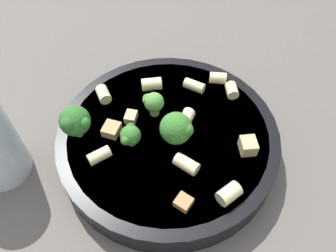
% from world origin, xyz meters
% --- Properties ---
extents(ground_plane, '(2.00, 2.00, 0.00)m').
position_xyz_m(ground_plane, '(0.00, 0.00, 0.00)').
color(ground_plane, '#5B5651').
extents(pasta_bowl, '(0.27, 0.27, 0.04)m').
position_xyz_m(pasta_bowl, '(0.00, 0.00, 0.02)').
color(pasta_bowl, black).
rests_on(pasta_bowl, ground_plane).
extents(broccoli_floret_0, '(0.02, 0.03, 0.03)m').
position_xyz_m(broccoli_floret_0, '(0.01, 0.05, 0.05)').
color(broccoli_floret_0, '#9EC175').
rests_on(broccoli_floret_0, pasta_bowl).
extents(broccoli_floret_1, '(0.04, 0.04, 0.04)m').
position_xyz_m(broccoli_floret_1, '(0.05, 0.09, 0.06)').
color(broccoli_floret_1, '#84AD60').
rests_on(broccoli_floret_1, pasta_bowl).
extents(broccoli_floret_2, '(0.04, 0.04, 0.04)m').
position_xyz_m(broccoli_floret_2, '(-0.02, 0.00, 0.06)').
color(broccoli_floret_2, '#84AD60').
rests_on(broccoli_floret_2, pasta_bowl).
extents(broccoli_floret_3, '(0.03, 0.02, 0.03)m').
position_xyz_m(broccoli_floret_3, '(0.03, 0.00, 0.06)').
color(broccoli_floret_3, '#84AD60').
rests_on(broccoli_floret_3, pasta_bowl).
extents(rigatoni_0, '(0.03, 0.02, 0.02)m').
position_xyz_m(rigatoni_0, '(0.01, -0.10, 0.04)').
color(rigatoni_0, beige).
rests_on(rigatoni_0, pasta_bowl).
extents(rigatoni_1, '(0.03, 0.02, 0.02)m').
position_xyz_m(rigatoni_1, '(-0.05, 0.01, 0.04)').
color(rigatoni_1, beige).
rests_on(rigatoni_1, pasta_bowl).
extents(rigatoni_2, '(0.03, 0.03, 0.01)m').
position_xyz_m(rigatoni_2, '(0.04, -0.07, 0.04)').
color(rigatoni_2, beige).
rests_on(rigatoni_2, pasta_bowl).
extents(rigatoni_3, '(0.03, 0.03, 0.02)m').
position_xyz_m(rigatoni_3, '(0.00, -0.03, 0.04)').
color(rigatoni_3, beige).
rests_on(rigatoni_3, pasta_bowl).
extents(rigatoni_4, '(0.03, 0.03, 0.02)m').
position_xyz_m(rigatoni_4, '(0.04, -0.10, 0.04)').
color(rigatoni_4, beige).
rests_on(rigatoni_4, pasta_bowl).
extents(rigatoni_5, '(0.01, 0.03, 0.01)m').
position_xyz_m(rigatoni_5, '(0.01, 0.09, 0.04)').
color(rigatoni_5, beige).
rests_on(rigatoni_5, pasta_bowl).
extents(rigatoni_6, '(0.02, 0.03, 0.02)m').
position_xyz_m(rigatoni_6, '(-0.11, -0.01, 0.05)').
color(rigatoni_6, beige).
rests_on(rigatoni_6, pasta_bowl).
extents(rigatoni_7, '(0.03, 0.03, 0.02)m').
position_xyz_m(rigatoni_7, '(0.07, -0.02, 0.05)').
color(rigatoni_7, beige).
rests_on(rigatoni_7, pasta_bowl).
extents(rigatoni_8, '(0.02, 0.02, 0.02)m').
position_xyz_m(rigatoni_8, '(0.09, 0.04, 0.04)').
color(rigatoni_8, beige).
rests_on(rigatoni_8, pasta_bowl).
extents(chicken_chunk_0, '(0.03, 0.03, 0.01)m').
position_xyz_m(chicken_chunk_0, '(0.03, 0.06, 0.04)').
color(chicken_chunk_0, tan).
rests_on(chicken_chunk_0, pasta_bowl).
extents(chicken_chunk_1, '(0.03, 0.02, 0.02)m').
position_xyz_m(chicken_chunk_1, '(-0.07, -0.06, 0.04)').
color(chicken_chunk_1, tan).
rests_on(chicken_chunk_1, pasta_bowl).
extents(chicken_chunk_2, '(0.02, 0.02, 0.01)m').
position_xyz_m(chicken_chunk_2, '(-0.09, 0.04, 0.04)').
color(chicken_chunk_2, '#A87A4C').
rests_on(chicken_chunk_2, pasta_bowl).
extents(chicken_chunk_3, '(0.02, 0.02, 0.01)m').
position_xyz_m(chicken_chunk_3, '(0.04, 0.03, 0.04)').
color(chicken_chunk_3, tan).
rests_on(chicken_chunk_3, pasta_bowl).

